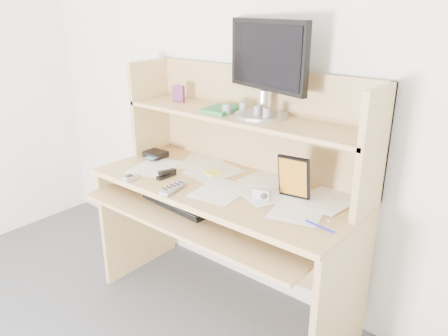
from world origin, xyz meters
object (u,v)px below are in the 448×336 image
Objects in this scene: desk at (233,189)px; monitor at (266,66)px; tv_remote at (173,188)px; game_case at (294,177)px; keyboard at (180,202)px.

desk is 2.70× the size of monitor.
desk is at bearing -112.97° from monitor.
game_case is at bearing 17.40° from tv_remote.
game_case is at bearing 28.81° from keyboard.
keyboard is 2.49× the size of tv_remote.
monitor reaches higher than desk.
tv_remote is at bearing -70.84° from keyboard.
game_case is (0.50, 0.28, 0.10)m from tv_remote.
desk is 8.04× the size of tv_remote.
tv_remote is (0.01, -0.05, 0.10)m from keyboard.
keyboard is 0.80m from monitor.
keyboard is 0.60m from game_case.
desk reaches higher than game_case.
monitor reaches higher than tv_remote.
keyboard is at bearing 92.55° from tv_remote.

